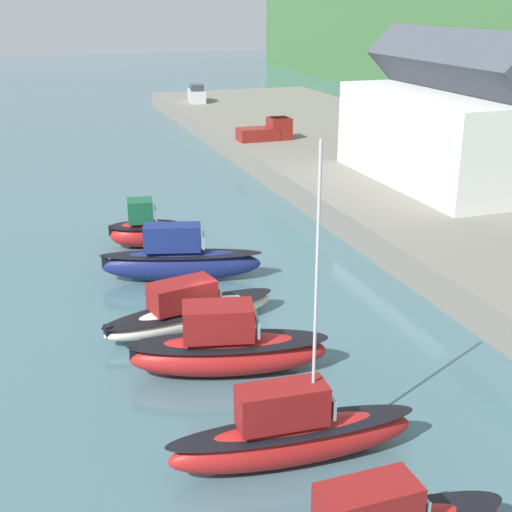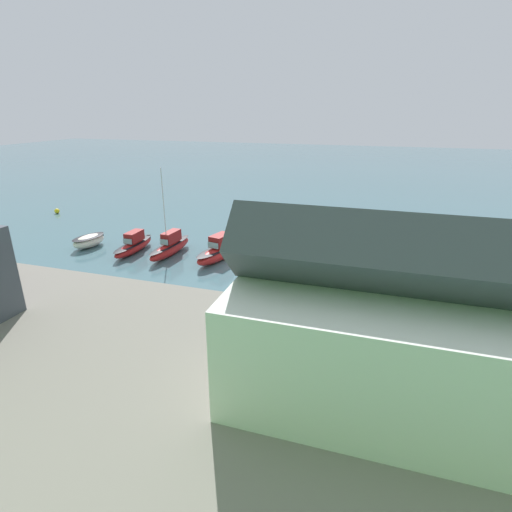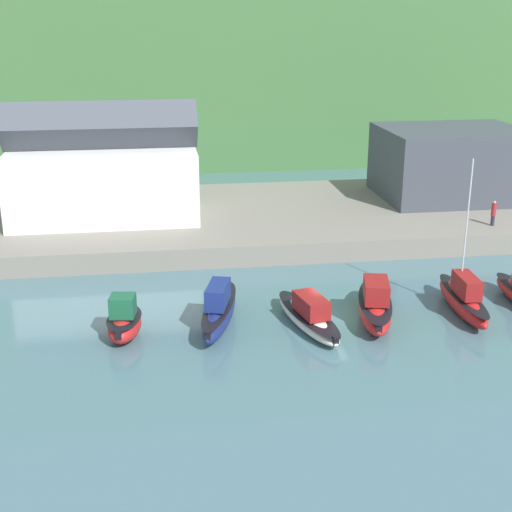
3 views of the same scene
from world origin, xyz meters
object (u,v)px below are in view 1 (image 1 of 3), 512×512
moored_boat_1 (180,260)px  moored_boat_4 (292,434)px  moored_boat_3 (227,348)px  moored_boat_0 (144,229)px  parked_car_1 (197,94)px  moored_boat_2 (189,311)px  pickup_truck_0 (269,130)px

moored_boat_1 → moored_boat_4: size_ratio=0.83×
moored_boat_3 → moored_boat_1: bearing=-169.7°
moored_boat_3 → moored_boat_4: 6.09m
moored_boat_0 → moored_boat_4: bearing=10.2°
moored_boat_4 → parked_car_1: 68.76m
moored_boat_2 → parked_car_1: size_ratio=1.92×
moored_boat_2 → moored_boat_4: bearing=-8.7°
moored_boat_1 → moored_boat_4: (16.05, -0.21, -0.08)m
moored_boat_2 → pickup_truck_0: (-31.50, 15.11, 1.74)m
moored_boat_4 → moored_boat_3: bearing=-174.1°
parked_car_1 → moored_boat_3: bearing=-95.1°
moored_boat_2 → moored_boat_4: 10.53m
moored_boat_0 → pickup_truck_0: bearing=152.0°
moored_boat_2 → moored_boat_3: size_ratio=1.05×
moored_boat_0 → moored_boat_1: bearing=16.1°
parked_car_1 → moored_boat_1: bearing=-97.1°
moored_boat_0 → moored_boat_4: size_ratio=0.43×
moored_boat_0 → moored_boat_1: size_ratio=0.52×
moored_boat_0 → moored_boat_2: (11.41, -0.14, -0.25)m
pickup_truck_0 → moored_boat_3: bearing=-22.1°
moored_boat_3 → parked_car_1: size_ratio=1.82×
moored_boat_1 → moored_boat_3: (9.97, -0.49, -0.05)m
moored_boat_3 → moored_boat_4: size_ratio=0.79×
moored_boat_2 → moored_boat_3: (4.41, 0.40, 0.28)m
moored_boat_0 → parked_car_1: parked_car_1 is taller
moored_boat_4 → pickup_truck_0: moored_boat_4 is taller
moored_boat_2 → moored_boat_1: bearing=158.6°
moored_boat_1 → pickup_truck_0: bearing=166.9°
moored_boat_2 → pickup_truck_0: 34.98m
moored_boat_4 → moored_boat_1: bearing=-177.4°
moored_boat_1 → parked_car_1: (-51.18, 14.12, 1.51)m
moored_boat_1 → moored_boat_3: 9.98m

